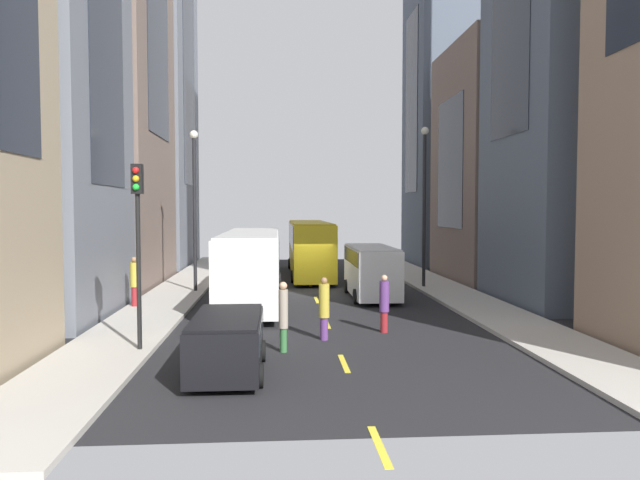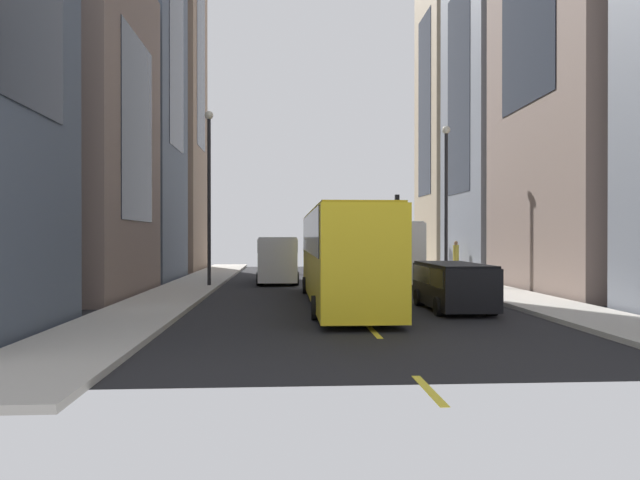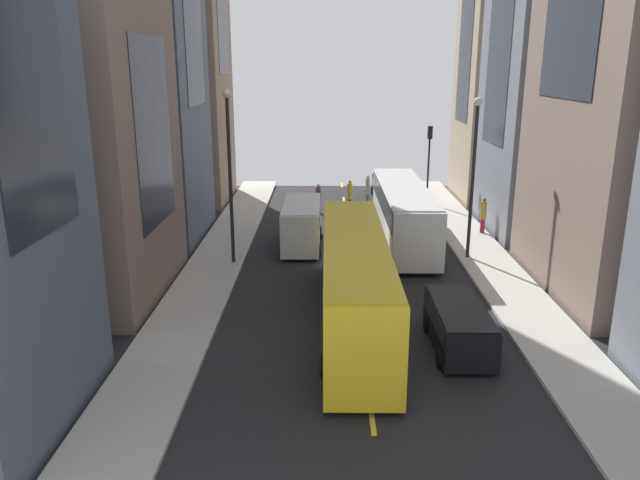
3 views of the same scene
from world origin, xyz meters
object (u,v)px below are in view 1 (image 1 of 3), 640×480
at_px(car_black_0, 227,340).
at_px(streetcar_yellow, 309,244).
at_px(traffic_light_near_corner, 138,221).
at_px(pedestrian_waiting_curb, 283,314).
at_px(car_black_2, 255,258).
at_px(delivery_van_white, 371,268).
at_px(city_bus_white, 252,260).
at_px(pedestrian_crossing_near, 384,302).
at_px(pedestrian_crossing_mid, 134,280).
at_px(pedestrian_walking_far, 324,307).

bearing_deg(car_black_0, streetcar_yellow, 81.74).
bearing_deg(traffic_light_near_corner, pedestrian_waiting_curb, -1.03).
distance_m(car_black_2, pedestrian_waiting_curb, 23.95).
relative_size(car_black_2, pedestrian_waiting_curb, 2.12).
relative_size(car_black_0, traffic_light_near_corner, 0.73).
relative_size(car_black_0, pedestrian_waiting_curb, 1.87).
relative_size(streetcar_yellow, traffic_light_near_corner, 2.47).
distance_m(streetcar_yellow, delivery_van_white, 11.01).
bearing_deg(car_black_2, city_bus_white, -88.44).
bearing_deg(city_bus_white, car_black_0, -90.59).
distance_m(delivery_van_white, pedestrian_crossing_near, 8.32).
distance_m(city_bus_white, streetcar_yellow, 12.17).
bearing_deg(pedestrian_crossing_near, pedestrian_crossing_mid, -177.48).
bearing_deg(pedestrian_waiting_curb, city_bus_white, 170.16).
bearing_deg(city_bus_white, pedestrian_crossing_mid, -162.39).
distance_m(car_black_0, pedestrian_crossing_mid, 11.83).
bearing_deg(delivery_van_white, streetcar_yellow, 103.31).
distance_m(city_bus_white, pedestrian_walking_far, 8.84).
bearing_deg(streetcar_yellow, delivery_van_white, -76.69).
bearing_deg(streetcar_yellow, pedestrian_crossing_near, -84.91).
bearing_deg(car_black_2, pedestrian_waiting_curb, -85.73).
bearing_deg(car_black_0, delivery_van_white, 65.72).
bearing_deg(car_black_0, city_bus_white, 89.41).
height_order(streetcar_yellow, pedestrian_crossing_near, streetcar_yellow).
relative_size(streetcar_yellow, car_black_0, 3.39).
distance_m(pedestrian_crossing_mid, pedestrian_waiting_curb, 10.59).
distance_m(delivery_van_white, car_black_0, 14.66).
bearing_deg(pedestrian_crossing_mid, pedestrian_walking_far, -108.42).
distance_m(pedestrian_crossing_mid, traffic_light_near_corner, 8.99).
bearing_deg(city_bus_white, pedestrian_walking_far, -71.43).
bearing_deg(pedestrian_crossing_mid, traffic_light_near_corner, -143.80).
bearing_deg(car_black_0, pedestrian_walking_far, 53.91).
xyz_separation_m(pedestrian_walking_far, pedestrian_waiting_curb, (-1.39, -1.64, 0.06)).
relative_size(pedestrian_crossing_mid, pedestrian_walking_far, 1.03).
xyz_separation_m(pedestrian_crossing_mid, traffic_light_near_corner, (2.09, -8.29, 2.77)).
distance_m(streetcar_yellow, pedestrian_crossing_mid, 15.78).
bearing_deg(streetcar_yellow, traffic_light_near_corner, -106.40).
bearing_deg(car_black_0, pedestrian_waiting_curb, 57.14).
relative_size(city_bus_white, car_black_2, 2.73).
bearing_deg(traffic_light_near_corner, pedestrian_walking_far, 15.11).
xyz_separation_m(pedestrian_walking_far, traffic_light_near_corner, (-5.79, -1.56, 2.97)).
distance_m(streetcar_yellow, car_black_2, 4.50).
height_order(city_bus_white, pedestrian_crossing_near, city_bus_white).
relative_size(streetcar_yellow, car_black_2, 2.99).
height_order(pedestrian_crossing_near, pedestrian_walking_far, pedestrian_walking_far).
relative_size(streetcar_yellow, pedestrian_crossing_near, 6.70).
height_order(car_black_2, pedestrian_crossing_near, pedestrian_crossing_near).
distance_m(car_black_0, pedestrian_crossing_near, 7.26).
distance_m(delivery_van_white, pedestrian_crossing_mid, 11.28).
relative_size(pedestrian_crossing_mid, pedestrian_waiting_curb, 1.00).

